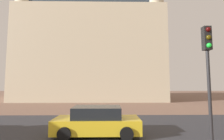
{
  "coord_description": "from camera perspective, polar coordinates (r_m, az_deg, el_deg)",
  "views": [
    {
      "loc": [
        -0.16,
        -0.92,
        2.57
      ],
      "look_at": [
        0.02,
        10.85,
        3.62
      ],
      "focal_mm": 26.72,
      "sensor_mm": 36.0,
      "label": 1
    }
  ],
  "objects": [
    {
      "name": "street_asphalt_strip",
      "position": [
        10.84,
        -0.02,
        -18.82
      ],
      "size": [
        120.0,
        7.89,
        0.0
      ],
      "primitive_type": "cube",
      "color": "#2D2D33",
      "rests_on": "ground_plane"
    },
    {
      "name": "car_yellow",
      "position": [
        9.01,
        -5.15,
        -17.12
      ],
      "size": [
        4.34,
        2.0,
        1.45
      ],
      "color": "gold",
      "rests_on": "ground_plane"
    },
    {
      "name": "traffic_light_pole",
      "position": [
        7.11,
        30.06,
        1.64
      ],
      "size": [
        0.28,
        0.34,
        4.77
      ],
      "color": "black",
      "rests_on": "ground_plane"
    },
    {
      "name": "landmark_building",
      "position": [
        32.47,
        -5.89,
        6.92
      ],
      "size": [
        24.11,
        15.44,
        31.57
      ],
      "color": "beige",
      "rests_on": "ground_plane"
    },
    {
      "name": "ground_plane",
      "position": [
        11.22,
        -0.05,
        -18.36
      ],
      "size": [
        120.0,
        120.0,
        0.0
      ],
      "primitive_type": "plane",
      "color": "brown"
    }
  ]
}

